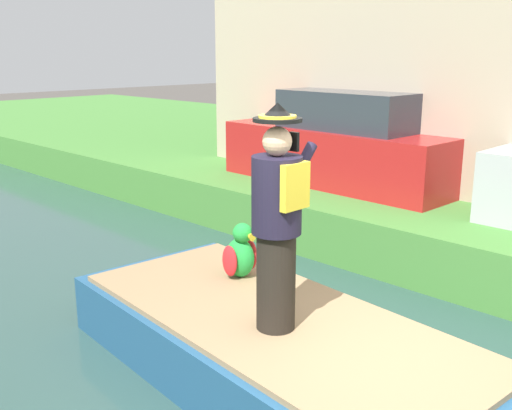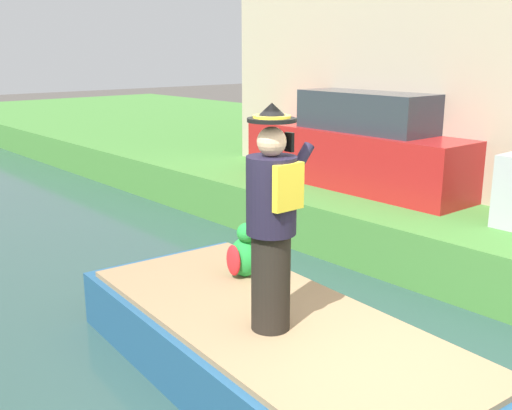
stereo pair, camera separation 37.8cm
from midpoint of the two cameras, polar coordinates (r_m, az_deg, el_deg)
name	(u,v)px [view 1 (the left image)]	position (r m, az deg, el deg)	size (l,w,h in m)	color
boat	(275,347)	(5.44, -0.26, -13.39)	(2.14, 4.33, 0.61)	#23517A
person_pirate	(277,220)	(4.75, -0.22, -1.48)	(0.61, 0.42, 1.85)	black
parrot_plush	(240,254)	(6.07, -3.28, -4.65)	(0.36, 0.35, 0.57)	green
parked_car_red	(347,144)	(9.96, 7.57, 5.75)	(1.79, 4.04, 1.50)	red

